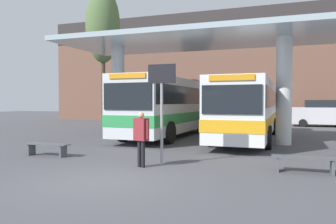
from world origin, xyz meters
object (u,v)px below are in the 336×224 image
(transit_bus_center_bay, at_px, (248,107))
(poplar_tree_behind_left, at_px, (103,26))
(waiting_bench_near_pillar, at_px, (47,147))
(waiting_bench_mid_platform, at_px, (304,161))
(pedestrian_waiting, at_px, (141,134))
(parked_car_street, at_px, (321,114))
(transit_bus_left_bay, at_px, (168,105))
(info_sign_platform, at_px, (162,94))

(transit_bus_center_bay, bearing_deg, poplar_tree_behind_left, -24.61)
(waiting_bench_near_pillar, bearing_deg, transit_bus_center_bay, 50.83)
(waiting_bench_mid_platform, xyz_separation_m, pedestrian_waiting, (-4.66, -0.75, 0.69))
(poplar_tree_behind_left, bearing_deg, pedestrian_waiting, -55.94)
(waiting_bench_near_pillar, relative_size, poplar_tree_behind_left, 0.16)
(parked_car_street, bearing_deg, pedestrian_waiting, -109.47)
(transit_bus_left_bay, relative_size, transit_bus_center_bay, 0.89)
(transit_bus_left_bay, xyz_separation_m, waiting_bench_near_pillar, (-2.00, -7.83, -1.48))
(transit_bus_center_bay, relative_size, info_sign_platform, 3.59)
(transit_bus_center_bay, height_order, parked_car_street, transit_bus_center_bay)
(transit_bus_left_bay, bearing_deg, poplar_tree_behind_left, -36.32)
(waiting_bench_mid_platform, bearing_deg, poplar_tree_behind_left, 136.44)
(waiting_bench_mid_platform, xyz_separation_m, parked_car_street, (2.38, 19.19, 0.70))
(transit_bus_left_bay, distance_m, waiting_bench_mid_platform, 10.46)
(waiting_bench_near_pillar, relative_size, info_sign_platform, 0.56)
(waiting_bench_near_pillar, height_order, parked_car_street, parked_car_street)
(pedestrian_waiting, bearing_deg, transit_bus_center_bay, 94.72)
(transit_bus_center_bay, distance_m, waiting_bench_mid_platform, 8.40)
(pedestrian_waiting, bearing_deg, info_sign_platform, 66.52)
(info_sign_platform, height_order, poplar_tree_behind_left, poplar_tree_behind_left)
(waiting_bench_near_pillar, relative_size, pedestrian_waiting, 1.05)
(info_sign_platform, distance_m, poplar_tree_behind_left, 18.35)
(waiting_bench_mid_platform, distance_m, poplar_tree_behind_left, 21.44)
(waiting_bench_mid_platform, height_order, poplar_tree_behind_left, poplar_tree_behind_left)
(transit_bus_center_bay, height_order, poplar_tree_behind_left, poplar_tree_behind_left)
(info_sign_platform, height_order, parked_car_street, info_sign_platform)
(transit_bus_left_bay, relative_size, waiting_bench_near_pillar, 5.70)
(waiting_bench_near_pillar, height_order, pedestrian_waiting, pedestrian_waiting)
(parked_car_street, bearing_deg, waiting_bench_near_pillar, -120.20)
(waiting_bench_near_pillar, distance_m, parked_car_street, 22.21)
(poplar_tree_behind_left, xyz_separation_m, parked_car_street, (16.85, 5.43, -7.13))
(waiting_bench_mid_platform, xyz_separation_m, info_sign_platform, (-4.18, -0.24, 1.91))
(transit_bus_center_bay, relative_size, waiting_bench_near_pillar, 6.43)
(waiting_bench_mid_platform, bearing_deg, pedestrian_waiting, -170.90)
(info_sign_platform, xyz_separation_m, poplar_tree_behind_left, (-10.29, 13.99, 5.91))
(transit_bus_left_bay, bearing_deg, info_sign_platform, 109.14)
(poplar_tree_behind_left, bearing_deg, info_sign_platform, -53.69)
(transit_bus_left_bay, relative_size, poplar_tree_behind_left, 0.90)
(transit_bus_left_bay, xyz_separation_m, transit_bus_center_bay, (4.48, 0.13, -0.12))
(transit_bus_center_bay, bearing_deg, pedestrian_waiting, 75.66)
(waiting_bench_mid_platform, bearing_deg, transit_bus_left_bay, 130.88)
(transit_bus_center_bay, xyz_separation_m, waiting_bench_near_pillar, (-6.49, -7.96, -1.36))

